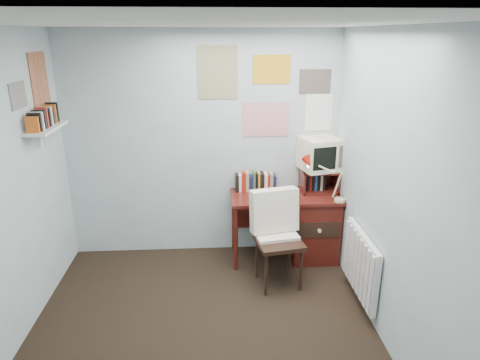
# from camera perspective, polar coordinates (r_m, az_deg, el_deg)

# --- Properties ---
(ground) EXTENTS (3.50, 3.50, 0.00)m
(ground) POSITION_cam_1_polar(r_m,az_deg,el_deg) (3.76, -5.00, -21.61)
(ground) COLOR black
(ground) RESTS_ON ground
(back_wall) EXTENTS (3.00, 0.02, 2.50)m
(back_wall) POSITION_cam_1_polar(r_m,az_deg,el_deg) (4.76, -5.03, 4.42)
(back_wall) COLOR silver
(back_wall) RESTS_ON ground
(right_wall) EXTENTS (0.02, 3.50, 2.50)m
(right_wall) POSITION_cam_1_polar(r_m,az_deg,el_deg) (3.38, 20.66, -2.90)
(right_wall) COLOR silver
(right_wall) RESTS_ON ground
(ceiling) EXTENTS (3.00, 3.50, 0.02)m
(ceiling) POSITION_cam_1_polar(r_m,az_deg,el_deg) (2.86, -6.52, 20.07)
(ceiling) COLOR white
(ceiling) RESTS_ON back_wall
(desk) EXTENTS (1.20, 0.55, 0.76)m
(desk) POSITION_cam_1_polar(r_m,az_deg,el_deg) (4.90, 9.10, -5.81)
(desk) COLOR #511812
(desk) RESTS_ON ground
(desk_chair) EXTENTS (0.55, 0.54, 0.94)m
(desk_chair) POSITION_cam_1_polar(r_m,az_deg,el_deg) (4.31, 5.21, -8.27)
(desk_chair) COLOR black
(desk_chair) RESTS_ON ground
(desk_lamp) EXTENTS (0.34, 0.31, 0.42)m
(desk_lamp) POSITION_cam_1_polar(r_m,az_deg,el_deg) (4.56, 13.34, -0.37)
(desk_lamp) COLOR red
(desk_lamp) RESTS_ON desk
(tv_riser) EXTENTS (0.40, 0.30, 0.25)m
(tv_riser) POSITION_cam_1_polar(r_m,az_deg,el_deg) (4.85, 10.48, -0.04)
(tv_riser) COLOR #511812
(tv_riser) RESTS_ON desk
(crt_tv) EXTENTS (0.49, 0.46, 0.39)m
(crt_tv) POSITION_cam_1_polar(r_m,az_deg,el_deg) (4.78, 10.68, 3.64)
(crt_tv) COLOR #ECE2C6
(crt_tv) RESTS_ON tv_riser
(book_row) EXTENTS (0.60, 0.14, 0.22)m
(book_row) POSITION_cam_1_polar(r_m,az_deg,el_deg) (4.81, 2.97, -0.10)
(book_row) COLOR #511812
(book_row) RESTS_ON desk
(radiator) EXTENTS (0.09, 0.80, 0.60)m
(radiator) POSITION_cam_1_polar(r_m,az_deg,el_deg) (4.18, 15.80, -10.73)
(radiator) COLOR white
(radiator) RESTS_ON right_wall
(wall_shelf) EXTENTS (0.20, 0.62, 0.24)m
(wall_shelf) POSITION_cam_1_polar(r_m,az_deg,el_deg) (4.32, -24.40, 6.34)
(wall_shelf) COLOR white
(wall_shelf) RESTS_ON left_wall
(posters_back) EXTENTS (1.20, 0.01, 0.90)m
(posters_back) POSITION_cam_1_polar(r_m,az_deg,el_deg) (4.67, 3.55, 11.69)
(posters_back) COLOR white
(posters_back) RESTS_ON back_wall
(posters_left) EXTENTS (0.01, 0.70, 0.60)m
(posters_left) POSITION_cam_1_polar(r_m,az_deg,el_deg) (4.29, -26.29, 11.20)
(posters_left) COLOR white
(posters_left) RESTS_ON left_wall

